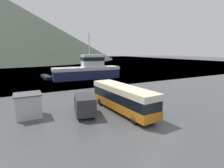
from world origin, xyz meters
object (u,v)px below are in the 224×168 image
at_px(fishing_boat, 88,70).
at_px(storage_bin, 142,95).
at_px(dock_kiosk, 28,105).
at_px(small_boat, 46,77).
at_px(tour_bus, 122,97).
at_px(delivery_van, 84,104).

relative_size(fishing_boat, storage_bin, 11.89).
height_order(fishing_boat, dock_kiosk, fishing_boat).
height_order(fishing_boat, storage_bin, fishing_boat).
bearing_deg(small_boat, dock_kiosk, 75.05).
bearing_deg(dock_kiosk, storage_bin, -0.62).
distance_m(storage_bin, dock_kiosk, 15.60).
height_order(fishing_boat, small_boat, fishing_boat).
bearing_deg(tour_bus, delivery_van, 157.56).
relative_size(tour_bus, dock_kiosk, 3.79).
bearing_deg(storage_bin, dock_kiosk, 179.38).
xyz_separation_m(delivery_van, small_boat, (-0.31, 30.70, -0.85)).
bearing_deg(delivery_van, small_boat, 102.66).
bearing_deg(delivery_van, dock_kiosk, 174.30).
height_order(storage_bin, small_boat, storage_bin).
relative_size(dock_kiosk, small_boat, 0.40).
xyz_separation_m(fishing_boat, dock_kiosk, (-15.40, -23.10, -1.04)).
xyz_separation_m(dock_kiosk, small_boat, (5.57, 28.81, -0.99)).
relative_size(delivery_van, fishing_boat, 0.33).
bearing_deg(tour_bus, small_boat, 94.65).
relative_size(delivery_van, storage_bin, 3.91).
bearing_deg(fishing_boat, tour_bus, 172.05).
relative_size(delivery_van, dock_kiosk, 2.04).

